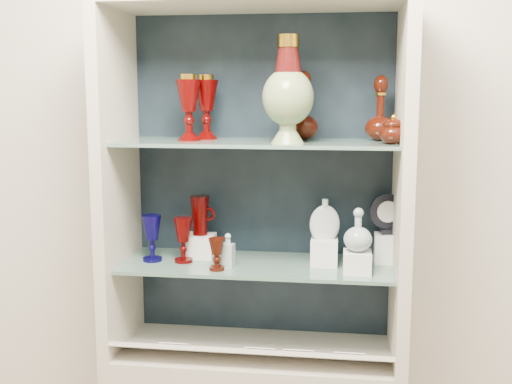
# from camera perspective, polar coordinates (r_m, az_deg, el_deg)

# --- Properties ---
(wall_back) EXTENTS (3.50, 0.02, 2.80)m
(wall_back) POSITION_cam_1_polar(r_m,az_deg,el_deg) (2.35, 0.74, 3.25)
(wall_back) COLOR silver
(wall_back) RESTS_ON ground
(cabinet_back_panel) EXTENTS (0.98, 0.02, 1.15)m
(cabinet_back_panel) POSITION_cam_1_polar(r_m,az_deg,el_deg) (2.33, 0.64, 1.33)
(cabinet_back_panel) COLOR black
(cabinet_back_panel) RESTS_ON cabinet_base
(cabinet_side_left) EXTENTS (0.04, 0.40, 1.15)m
(cabinet_side_left) POSITION_cam_1_polar(r_m,az_deg,el_deg) (2.26, -12.16, 0.89)
(cabinet_side_left) COLOR #BEB4A2
(cabinet_side_left) RESTS_ON cabinet_base
(cabinet_side_right) EXTENTS (0.04, 0.40, 1.15)m
(cabinet_side_right) POSITION_cam_1_polar(r_m,az_deg,el_deg) (2.13, 12.90, 0.39)
(cabinet_side_right) COLOR #BEB4A2
(cabinet_side_right) RESTS_ON cabinet_base
(cabinet_top_cap) EXTENTS (1.00, 0.40, 0.04)m
(cabinet_top_cap) POSITION_cam_1_polar(r_m,az_deg,el_deg) (2.14, 0.00, 16.65)
(cabinet_top_cap) COLOR #BEB4A2
(cabinet_top_cap) RESTS_ON cabinet_side_left
(shelf_lower) EXTENTS (0.92, 0.34, 0.01)m
(shelf_lower) POSITION_cam_1_polar(r_m,az_deg,el_deg) (2.22, 0.07, -6.46)
(shelf_lower) COLOR slate
(shelf_lower) RESTS_ON cabinet_side_left
(shelf_upper) EXTENTS (0.92, 0.34, 0.01)m
(shelf_upper) POSITION_cam_1_polar(r_m,az_deg,el_deg) (2.15, 0.07, 4.41)
(shelf_upper) COLOR slate
(shelf_upper) RESTS_ON cabinet_side_left
(label_ledge) EXTENTS (0.92, 0.17, 0.09)m
(label_ledge) POSITION_cam_1_polar(r_m,az_deg,el_deg) (2.18, -0.41, -14.06)
(label_ledge) COLOR #BEB4A2
(label_ledge) RESTS_ON cabinet_base
(label_card_0) EXTENTS (0.10, 0.06, 0.03)m
(label_card_0) POSITION_cam_1_polar(r_m,az_deg,el_deg) (2.23, -7.14, -13.25)
(label_card_0) COLOR white
(label_card_0) RESTS_ON label_ledge
(label_card_1) EXTENTS (0.10, 0.06, 0.03)m
(label_card_1) POSITION_cam_1_polar(r_m,az_deg,el_deg) (2.16, 8.32, -14.01)
(label_card_1) COLOR white
(label_card_1) RESTS_ON label_ledge
(label_card_2) EXTENTS (0.10, 0.06, 0.03)m
(label_card_2) POSITION_cam_1_polar(r_m,az_deg,el_deg) (2.17, 0.45, -13.74)
(label_card_2) COLOR white
(label_card_2) RESTS_ON label_ledge
(label_card_3) EXTENTS (0.10, 0.06, 0.03)m
(label_card_3) POSITION_cam_1_polar(r_m,az_deg,el_deg) (2.16, 3.86, -13.89)
(label_card_3) COLOR white
(label_card_3) RESTS_ON label_ledge
(pedestal_lamp_left) EXTENTS (0.10, 0.10, 0.22)m
(pedestal_lamp_left) POSITION_cam_1_polar(r_m,az_deg,el_deg) (2.16, -6.01, 7.47)
(pedestal_lamp_left) COLOR #480302
(pedestal_lamp_left) RESTS_ON shelf_upper
(pedestal_lamp_right) EXTENTS (0.09, 0.09, 0.22)m
(pedestal_lamp_right) POSITION_cam_1_polar(r_m,az_deg,el_deg) (2.23, -4.44, 7.54)
(pedestal_lamp_right) COLOR #480302
(pedestal_lamp_right) RESTS_ON shelf_upper
(enamel_urn) EXTENTS (0.18, 0.18, 0.34)m
(enamel_urn) POSITION_cam_1_polar(r_m,az_deg,el_deg) (2.05, 2.86, 9.09)
(enamel_urn) COLOR #0D4E18
(enamel_urn) RESTS_ON shelf_upper
(ruby_decanter_a) EXTENTS (0.10, 0.10, 0.26)m
(ruby_decanter_a) POSITION_cam_1_polar(r_m,az_deg,el_deg) (2.18, 4.25, 8.02)
(ruby_decanter_a) COLOR #3A1007
(ruby_decanter_a) RESTS_ON shelf_upper
(ruby_decanter_b) EXTENTS (0.10, 0.10, 0.23)m
(ruby_decanter_b) POSITION_cam_1_polar(r_m,az_deg,el_deg) (2.18, 11.00, 7.49)
(ruby_decanter_b) COLOR #3A1007
(ruby_decanter_b) RESTS_ON shelf_upper
(lidded_bowl) EXTENTS (0.11, 0.11, 0.10)m
(lidded_bowl) POSITION_cam_1_polar(r_m,az_deg,el_deg) (2.05, 12.10, 5.52)
(lidded_bowl) COLOR #3A1007
(lidded_bowl) RESTS_ON shelf_upper
(cobalt_goblet) EXTENTS (0.08, 0.08, 0.16)m
(cobalt_goblet) POSITION_cam_1_polar(r_m,az_deg,el_deg) (2.25, -9.23, -4.07)
(cobalt_goblet) COLOR #05013B
(cobalt_goblet) RESTS_ON shelf_lower
(ruby_goblet_tall) EXTENTS (0.07, 0.07, 0.15)m
(ruby_goblet_tall) POSITION_cam_1_polar(r_m,az_deg,el_deg) (2.22, -6.48, -4.27)
(ruby_goblet_tall) COLOR #480302
(ruby_goblet_tall) RESTS_ON shelf_lower
(ruby_goblet_small) EXTENTS (0.07, 0.07, 0.11)m
(ruby_goblet_small) POSITION_cam_1_polar(r_m,az_deg,el_deg) (2.12, -3.51, -5.54)
(ruby_goblet_small) COLOR #3A1007
(ruby_goblet_small) RESTS_ON shelf_lower
(riser_ruby_pitcher) EXTENTS (0.10, 0.10, 0.08)m
(riser_ruby_pitcher) POSITION_cam_1_polar(r_m,az_deg,el_deg) (2.30, -4.96, -4.77)
(riser_ruby_pitcher) COLOR silver
(riser_ruby_pitcher) RESTS_ON shelf_lower
(ruby_pitcher) EXTENTS (0.12, 0.09, 0.14)m
(ruby_pitcher) POSITION_cam_1_polar(r_m,az_deg,el_deg) (2.27, -5.00, -2.09)
(ruby_pitcher) COLOR #480302
(ruby_pitcher) RESTS_ON riser_ruby_pitcher
(clear_square_bottle) EXTENTS (0.05, 0.05, 0.12)m
(clear_square_bottle) POSITION_cam_1_polar(r_m,az_deg,el_deg) (2.16, -2.51, -5.19)
(clear_square_bottle) COLOR #92A4A9
(clear_square_bottle) RESTS_ON shelf_lower
(riser_flat_flask) EXTENTS (0.09, 0.09, 0.09)m
(riser_flat_flask) POSITION_cam_1_polar(r_m,az_deg,el_deg) (2.19, 6.08, -5.32)
(riser_flat_flask) COLOR silver
(riser_flat_flask) RESTS_ON shelf_lower
(flat_flask) EXTENTS (0.11, 0.05, 0.14)m
(flat_flask) POSITION_cam_1_polar(r_m,az_deg,el_deg) (2.17, 6.13, -2.35)
(flat_flask) COLOR silver
(flat_flask) RESTS_ON riser_flat_flask
(riser_clear_round_decanter) EXTENTS (0.09, 0.09, 0.07)m
(riser_clear_round_decanter) POSITION_cam_1_polar(r_m,az_deg,el_deg) (2.12, 8.99, -6.17)
(riser_clear_round_decanter) COLOR silver
(riser_clear_round_decanter) RESTS_ON shelf_lower
(clear_round_decanter) EXTENTS (0.12, 0.12, 0.14)m
(clear_round_decanter) POSITION_cam_1_polar(r_m,az_deg,el_deg) (2.09, 9.06, -3.44)
(clear_round_decanter) COLOR #92A4A9
(clear_round_decanter) RESTS_ON riser_clear_round_decanter
(riser_cameo_medallion) EXTENTS (0.08, 0.08, 0.10)m
(riser_cameo_medallion) POSITION_cam_1_polar(r_m,az_deg,el_deg) (2.26, 11.49, -4.92)
(riser_cameo_medallion) COLOR silver
(riser_cameo_medallion) RESTS_ON shelf_lower
(cameo_medallion) EXTENTS (0.13, 0.07, 0.14)m
(cameo_medallion) POSITION_cam_1_polar(r_m,az_deg,el_deg) (2.23, 11.59, -1.87)
(cameo_medallion) COLOR black
(cameo_medallion) RESTS_ON riser_cameo_medallion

